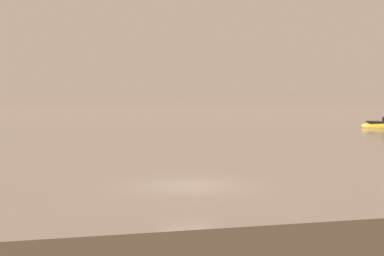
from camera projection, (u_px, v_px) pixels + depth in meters
name	position (u px, v px, depth m)	size (l,w,h in m)	color
ground_plane	(189.00, 186.00, 25.23)	(800.00, 800.00, 0.00)	gray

